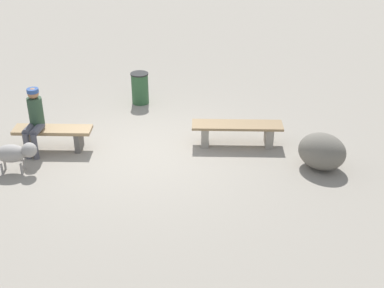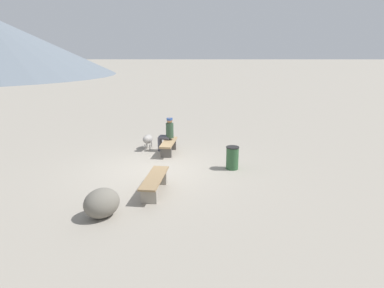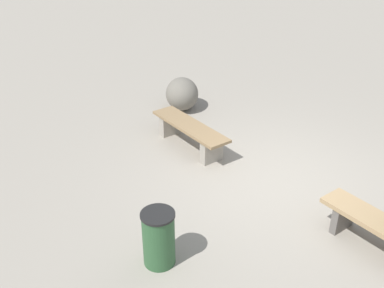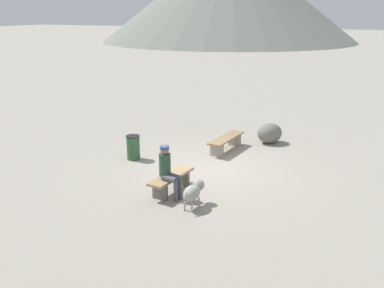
% 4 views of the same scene
% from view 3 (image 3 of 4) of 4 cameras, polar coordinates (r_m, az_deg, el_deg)
% --- Properties ---
extents(ground, '(210.00, 210.00, 0.06)m').
position_cam_3_polar(ground, '(7.21, 10.80, -5.37)').
color(ground, gray).
extents(bench_left, '(1.85, 0.65, 0.46)m').
position_cam_3_polar(bench_left, '(8.00, -0.30, 1.57)').
color(bench_left, gray).
rests_on(bench_left, ground).
extents(bench_right, '(1.57, 0.58, 0.46)m').
position_cam_3_polar(bench_right, '(6.14, 22.98, -10.12)').
color(bench_right, '#605B56').
rests_on(bench_right, ground).
extents(trash_bin, '(0.42, 0.42, 0.75)m').
position_cam_3_polar(trash_bin, '(5.47, -4.35, -12.12)').
color(trash_bin, '#2D5633').
rests_on(trash_bin, ground).
extents(boulder, '(1.14, 1.11, 0.69)m').
position_cam_3_polar(boulder, '(9.59, -1.30, 6.55)').
color(boulder, '#6B665B').
rests_on(boulder, ground).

